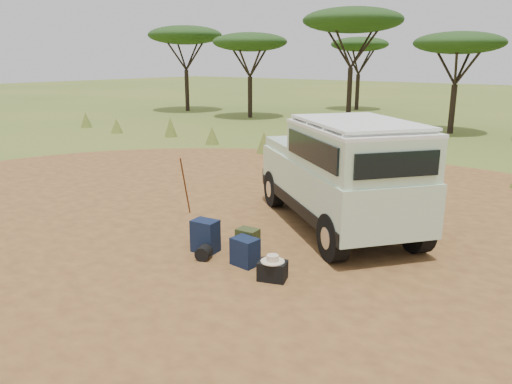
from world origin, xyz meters
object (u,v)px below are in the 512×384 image
Objects in this scene: safari_vehicle at (341,176)px; backpack_navy at (205,236)px; backpack_black at (200,232)px; hard_case at (273,271)px; backpack_olive at (248,243)px; walking_staff at (185,186)px; duffel_navy at (245,252)px.

safari_vehicle is 3.17m from backpack_navy.
safari_vehicle is 11.02× the size of backpack_black.
backpack_olive is at bearing 129.95° from hard_case.
hard_case is (3.65, -1.60, -0.54)m from walking_staff.
safari_vehicle is 9.45× the size of backpack_olive.
backpack_black is 1.00× the size of hard_case.
safari_vehicle is at bearing 77.17° from hard_case.
backpack_black is (-1.73, -2.47, -0.93)m from safari_vehicle.
safari_vehicle reaches higher than backpack_black.
duffel_navy is 0.78m from hard_case.
backpack_olive is (0.78, 0.30, -0.04)m from backpack_navy.
backpack_olive reaches higher than hard_case.
walking_staff is (-3.24, -1.39, -0.45)m from safari_vehicle.
safari_vehicle is at bearing -0.29° from walking_staff.
backpack_olive is (2.69, -1.06, -0.44)m from walking_staff.
walking_staff reaches higher than backpack_black.
backpack_black is 0.91× the size of duffel_navy.
hard_case is at bearing -15.57° from backpack_navy.
hard_case is at bearing -45.00° from safari_vehicle.
backpack_olive is (1.18, 0.02, 0.04)m from backpack_black.
backpack_olive is 1.06× the size of duffel_navy.
safari_vehicle is 3.55m from walking_staff.
walking_staff reaches higher than backpack_olive.
backpack_black is at bearing 137.18° from backpack_navy.
safari_vehicle is at bearing 86.89° from duffel_navy.
backpack_black is (1.51, -1.08, -0.48)m from walking_staff.
walking_staff is 2.75× the size of backpack_olive.
safari_vehicle reaches higher than backpack_navy.
backpack_olive is at bearing -14.79° from backpack_black.
backpack_olive is 1.17× the size of hard_case.
backpack_navy is at bearing -163.40° from backpack_olive.
backpack_olive reaches higher than duffel_navy.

